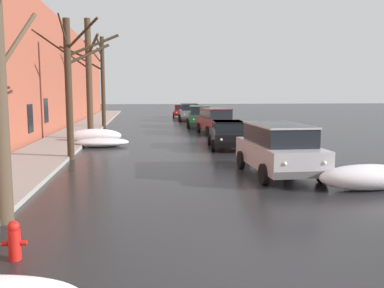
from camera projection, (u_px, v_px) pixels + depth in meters
ground_plane at (270, 271)px, 6.78m from camera, size 200.00×200.00×0.00m
left_sidewalk_slab at (62, 142)px, 23.69m from camera, size 2.86×80.00×0.16m
brick_townhouse_facade at (24, 67)px, 22.92m from camera, size 0.63×80.00×8.70m
snow_bank_near_corner_left at (102, 142)px, 22.29m from camera, size 2.89×1.42×0.50m
snow_bank_along_left_kerb at (280, 145)px, 20.22m from camera, size 2.86×1.07×0.74m
snow_bank_near_corner_right at (286, 146)px, 20.11m from camera, size 3.17×1.34×0.60m
snow_bank_along_right_kerb at (95, 136)px, 24.03m from camera, size 3.08×0.91×0.82m
snow_bank_far_right_pile at (369, 177)px, 12.39m from camera, size 3.05×1.09×0.78m
bare_tree_second_along_sidewalk at (71, 82)px, 17.60m from camera, size 3.80×2.17×6.08m
bare_tree_mid_block at (89, 78)px, 24.59m from camera, size 2.61×2.18×7.28m
bare_tree_far_down_block at (102, 78)px, 33.55m from camera, size 2.12×3.74×7.42m
suv_silver_approaching_near_lane at (278, 148)px, 14.53m from camera, size 2.18×4.71×1.82m
sedan_black_parked_kerbside_close at (228, 134)px, 21.81m from camera, size 2.28×4.39×1.42m
suv_maroon_parked_kerbside_mid at (215, 120)px, 29.15m from camera, size 2.32×4.70×1.82m
suv_green_parked_far_down_block at (199, 116)px, 34.71m from camera, size 2.29×4.94×1.82m
suv_grey_queued_behind_truck at (189, 111)px, 42.42m from camera, size 2.32×4.76×1.82m
sedan_red_at_far_intersection at (181, 111)px, 48.50m from camera, size 2.27×4.54×1.42m
fire_hydrant at (14, 240)px, 7.18m from camera, size 0.42×0.22×0.71m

